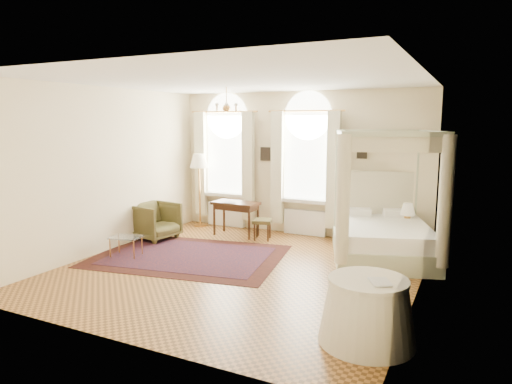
# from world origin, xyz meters

# --- Properties ---
(ground) EXTENTS (6.00, 6.00, 0.00)m
(ground) POSITION_xyz_m (0.00, 0.00, 0.00)
(ground) COLOR #9E662E
(ground) RESTS_ON ground
(room_walls) EXTENTS (6.00, 6.00, 6.00)m
(room_walls) POSITION_xyz_m (0.00, 0.00, 1.98)
(room_walls) COLOR #F8E6BD
(room_walls) RESTS_ON ground
(window_left) EXTENTS (1.62, 0.27, 3.29)m
(window_left) POSITION_xyz_m (-1.90, 2.87, 1.49)
(window_left) COLOR white
(window_left) RESTS_ON room_walls
(window_right) EXTENTS (1.62, 0.27, 3.29)m
(window_right) POSITION_xyz_m (0.20, 2.87, 1.49)
(window_right) COLOR white
(window_right) RESTS_ON room_walls
(chandelier) EXTENTS (0.51, 0.45, 0.50)m
(chandelier) POSITION_xyz_m (-0.90, 1.20, 2.91)
(chandelier) COLOR #C48B41
(chandelier) RESTS_ON room_walls
(wall_pictures) EXTENTS (2.54, 0.03, 0.39)m
(wall_pictures) POSITION_xyz_m (0.09, 2.97, 1.89)
(wall_pictures) COLOR black
(wall_pictures) RESTS_ON room_walls
(canopy_bed) EXTENTS (2.44, 2.71, 2.45)m
(canopy_bed) POSITION_xyz_m (2.17, 1.79, 0.56)
(canopy_bed) COLOR #BAC29E
(canopy_bed) RESTS_ON ground
(nightstand) EXTENTS (0.38, 0.35, 0.53)m
(nightstand) POSITION_xyz_m (2.52, 2.70, 0.27)
(nightstand) COLOR #34200E
(nightstand) RESTS_ON ground
(nightstand_lamp) EXTENTS (0.30, 0.30, 0.44)m
(nightstand_lamp) POSITION_xyz_m (2.50, 2.62, 0.83)
(nightstand_lamp) COLOR #C48B41
(nightstand_lamp) RESTS_ON nightstand
(writing_desk) EXTENTS (1.07, 0.59, 0.79)m
(writing_desk) POSITION_xyz_m (-1.23, 2.17, 0.67)
(writing_desk) COLOR #34200E
(writing_desk) RESTS_ON ground
(laptop) EXTENTS (0.37, 0.29, 0.03)m
(laptop) POSITION_xyz_m (-1.33, 2.05, 0.80)
(laptop) COLOR black
(laptop) RESTS_ON writing_desk
(stool) EXTENTS (0.50, 0.50, 0.46)m
(stool) POSITION_xyz_m (-0.52, 2.09, 0.38)
(stool) COLOR #483F1F
(stool) RESTS_ON ground
(armchair) EXTENTS (1.01, 0.99, 0.82)m
(armchair) POSITION_xyz_m (-2.70, 1.08, 0.41)
(armchair) COLOR #47401E
(armchair) RESTS_ON ground
(coffee_table) EXTENTS (0.66, 0.53, 0.40)m
(coffee_table) POSITION_xyz_m (-2.36, -0.25, 0.36)
(coffee_table) COLOR white
(coffee_table) RESTS_ON ground
(floor_lamp) EXTENTS (0.47, 0.47, 1.83)m
(floor_lamp) POSITION_xyz_m (-2.51, 2.63, 1.56)
(floor_lamp) COLOR #C48B41
(floor_lamp) RESTS_ON ground
(oriental_rug) EXTENTS (3.96, 3.14, 0.01)m
(oriental_rug) POSITION_xyz_m (-1.26, 0.29, 0.01)
(oriental_rug) COLOR #3F160F
(oriental_rug) RESTS_ON ground
(side_table) EXTENTS (1.16, 1.16, 0.79)m
(side_table) POSITION_xyz_m (2.65, -1.70, 0.39)
(side_table) COLOR white
(side_table) RESTS_ON ground
(book) EXTENTS (0.32, 0.36, 0.03)m
(book) POSITION_xyz_m (2.71, -1.85, 0.80)
(book) COLOR black
(book) RESTS_ON side_table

